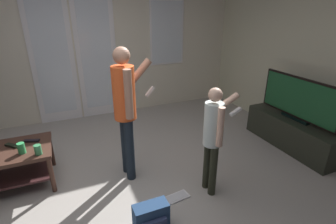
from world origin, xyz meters
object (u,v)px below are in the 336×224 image
flat_screen_tv (299,99)px  dvd_remote_slim (12,146)px  loose_keyboard (170,200)px  cup_near_edge (38,150)px  coffee_table (0,162)px  person_child (214,132)px  cup_by_laptop (21,148)px  tv_stand (292,133)px  tv_remote_black (32,141)px  backpack (151,217)px  person_adult (126,104)px

flat_screen_tv → dvd_remote_slim: (-3.57, 0.66, -0.26)m
loose_keyboard → dvd_remote_slim: dvd_remote_slim is taller
flat_screen_tv → cup_near_edge: size_ratio=11.36×
coffee_table → person_child: (2.10, -0.94, 0.38)m
cup_near_edge → cup_by_laptop: 0.19m
tv_stand → flat_screen_tv: bearing=114.5°
cup_near_edge → cup_by_laptop: size_ratio=0.91×
cup_by_laptop → dvd_remote_slim: (-0.12, 0.20, -0.05)m
person_child → dvd_remote_slim: 2.22m
tv_remote_black → cup_near_edge: bearing=-55.5°
tv_remote_black → dvd_remote_slim: bearing=-148.6°
person_child → coffee_table: bearing=155.8°
flat_screen_tv → tv_remote_black: size_ratio=7.20×
coffee_table → tv_remote_black: (0.33, 0.11, 0.14)m
tv_stand → tv_remote_black: (-3.38, 0.70, 0.26)m
backpack → person_child: bearing=18.1°
tv_stand → loose_keyboard: tv_stand is taller
cup_near_edge → tv_remote_black: (-0.09, 0.33, -0.04)m
dvd_remote_slim → cup_near_edge: bearing=-3.1°
coffee_table → cup_near_edge: 0.50m
coffee_table → cup_near_edge: cup_near_edge is taller
loose_keyboard → tv_remote_black: tv_remote_black is taller
tv_stand → dvd_remote_slim: dvd_remote_slim is taller
person_adult → loose_keyboard: bearing=-67.9°
cup_by_laptop → dvd_remote_slim: 0.24m
dvd_remote_slim → backpack: bearing=-3.6°
tv_stand → loose_keyboard: bearing=-170.5°
cup_by_laptop → dvd_remote_slim: bearing=120.1°
flat_screen_tv → cup_by_laptop: size_ratio=10.33×
coffee_table → flat_screen_tv: size_ratio=0.87×
flat_screen_tv → loose_keyboard: flat_screen_tv is taller
cup_by_laptop → tv_remote_black: (0.08, 0.24, -0.05)m
coffee_table → tv_stand: coffee_table is taller
coffee_table → cup_by_laptop: cup_by_laptop is taller
coffee_table → backpack: coffee_table is taller
cup_near_edge → backpack: bearing=-47.5°
backpack → cup_near_edge: size_ratio=2.96×
coffee_table → loose_keyboard: 1.90m
loose_keyboard → tv_remote_black: 1.73m
tv_stand → person_child: person_child is taller
flat_screen_tv → dvd_remote_slim: bearing=169.6°
tv_stand → tv_remote_black: 3.46m
person_adult → tv_remote_black: person_adult is taller
person_child → dvd_remote_slim: person_child is taller
coffee_table → person_adult: size_ratio=0.69×
person_adult → tv_remote_black: bearing=157.9°
flat_screen_tv → person_child: bearing=-167.3°
tv_stand → dvd_remote_slim: bearing=169.5°
person_child → tv_remote_black: bearing=149.1°
tv_stand → person_adult: person_adult is taller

